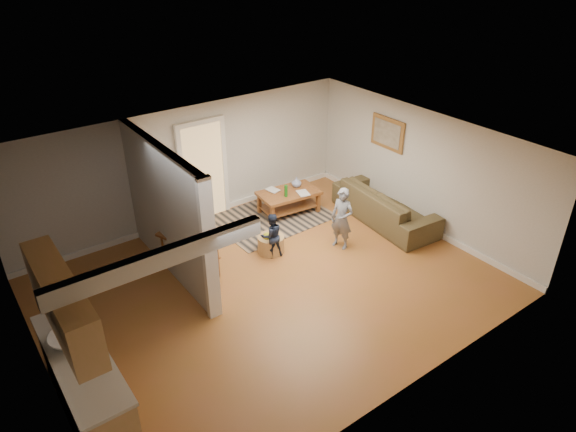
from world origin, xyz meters
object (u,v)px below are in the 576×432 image
object	(u,v)px
tv_console	(189,240)
speaker_left	(199,255)
toddler	(272,255)
coffee_table	(289,196)
sofa	(383,220)
toy_basket	(271,243)
child	(340,246)
speaker_right	(160,224)

from	to	relation	value
tv_console	speaker_left	bearing A→B (deg)	-87.92
tv_console	toddler	xyz separation A→B (m)	(1.49, -0.42, -0.68)
coffee_table	sofa	bearing A→B (deg)	-46.40
toy_basket	toddler	distance (m)	0.24
sofa	speaker_left	xyz separation A→B (m)	(-4.16, 0.55, 0.44)
sofa	tv_console	world-z (taller)	tv_console
toddler	coffee_table	bearing A→B (deg)	-124.65
tv_console	child	bearing A→B (deg)	-41.09
tv_console	speaker_right	world-z (taller)	tv_console
toy_basket	child	size ratio (longest dim) A/B	0.41
child	toddler	world-z (taller)	child
coffee_table	tv_console	world-z (taller)	tv_console
speaker_right	child	distance (m)	3.60
sofa	speaker_left	bearing A→B (deg)	87.56
child	toddler	distance (m)	1.40
child	sofa	bearing A→B (deg)	81.30
coffee_table	tv_console	bearing A→B (deg)	-164.19
speaker_right	child	xyz separation A→B (m)	(2.84, -2.16, -0.49)
speaker_left	toddler	xyz separation A→B (m)	(1.41, -0.26, -0.44)
speaker_left	speaker_right	world-z (taller)	speaker_right
tv_console	toy_basket	size ratio (longest dim) A/B	2.45
sofa	toy_basket	xyz separation A→B (m)	(-2.68, 0.42, 0.19)
sofa	toddler	distance (m)	2.77
sofa	coffee_table	xyz separation A→B (m)	(-1.44, 1.51, 0.40)
sofa	coffee_table	bearing A→B (deg)	48.72
sofa	speaker_right	size ratio (longest dim) A/B	2.58
child	toddler	xyz separation A→B (m)	(-1.29, 0.54, 0.00)
sofa	speaker_right	world-z (taller)	speaker_right
sofa	speaker_right	distance (m)	4.73
speaker_right	toddler	bearing A→B (deg)	-27.67
child	speaker_right	bearing A→B (deg)	-145.34
toy_basket	child	xyz separation A→B (m)	(1.22, -0.67, -0.19)
sofa	toy_basket	world-z (taller)	toy_basket
speaker_right	child	world-z (taller)	speaker_right
tv_console	child	xyz separation A→B (m)	(2.78, -0.96, -0.68)
tv_console	toy_basket	distance (m)	1.66
child	toddler	bearing A→B (deg)	-130.69
speaker_left	speaker_right	distance (m)	1.37
tv_console	toy_basket	world-z (taller)	tv_console
coffee_table	toddler	distance (m)	1.83
tv_console	speaker_left	size ratio (longest dim) A/B	1.46
tv_console	child	size ratio (longest dim) A/B	1.00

